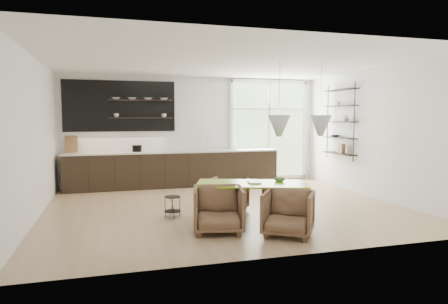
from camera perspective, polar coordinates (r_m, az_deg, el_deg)
room at (r=9.20m, az=1.73°, el=2.77°), size 7.02×6.01×2.91m
kitchen_run at (r=10.53m, az=-7.55°, el=-1.70°), size 5.54×0.69×2.75m
right_shelving at (r=10.45m, az=16.32°, el=3.88°), size 0.26×1.22×1.90m
dining_table at (r=6.92m, az=3.97°, el=-4.81°), size 2.05×1.40×0.69m
armchair_back_left at (r=7.63m, az=0.41°, el=-6.25°), size 1.00×1.00×0.66m
armchair_back_right at (r=7.61m, az=8.40°, el=-6.55°), size 0.70×0.71×0.60m
armchair_front_left at (r=6.37m, az=-0.82°, el=-8.19°), size 0.93×0.94×0.73m
armchair_front_right at (r=6.27m, az=9.17°, el=-8.64°), size 1.03×1.04×0.69m
wire_stool at (r=7.39m, az=-7.37°, el=-7.32°), size 0.30×0.30×0.38m
table_book at (r=6.89m, az=3.48°, el=-4.35°), size 0.25×0.31×0.03m
table_bowl at (r=7.11m, az=7.93°, el=-3.96°), size 0.24×0.24×0.06m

